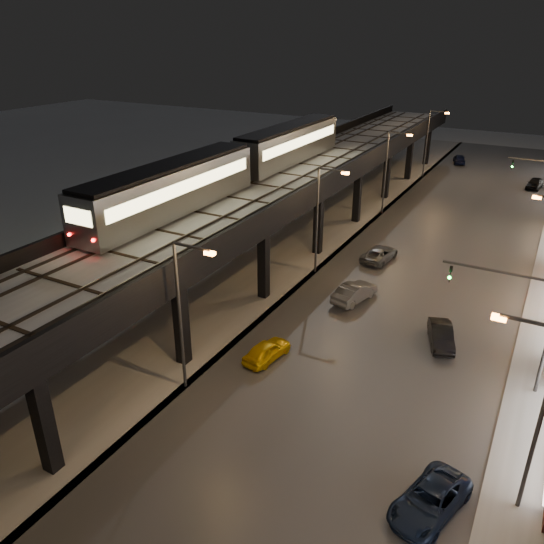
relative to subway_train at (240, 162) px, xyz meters
The scene contains 20 objects.
road_surface 18.30m from the subway_train, 10.86° to the left, with size 17.00×120.00×0.06m, color #46474D.
under_viaduct_pavement 9.22m from the subway_train, 50.85° to the left, with size 11.00×120.00×0.06m, color #9FA1A8.
elevated_viaduct 3.71m from the subway_train, ahead, with size 9.00×100.00×6.30m.
viaduct_trackbed 3.18m from the subway_train, ahead, with size 8.40×100.00×0.32m.
viaduct_parapet_streetside 7.02m from the subway_train, ahead, with size 0.30×100.00×1.10m, color black.
viaduct_parapet_far 2.39m from the subway_train, behind, with size 0.30×100.00×1.10m, color black.
streetlight_left_1 20.81m from the subway_train, 66.90° to the right, with size 2.57×0.28×9.00m.
streetlight_right_1 31.69m from the subway_train, 36.88° to the right, with size 2.56×0.28×9.00m.
streetlight_left_2 8.71m from the subway_train, ahead, with size 2.57×0.28×9.00m.
streetlight_left_3 19.14m from the subway_train, 64.69° to the left, with size 2.57×0.28×9.00m.
streetlight_left_4 36.12m from the subway_train, 77.04° to the left, with size 2.57×0.28×9.00m.
traffic_light_rig_a 26.57m from the subway_train, 22.20° to the right, with size 6.10×0.34×7.00m.
subway_train is the anchor object (origin of this frame).
car_taxi 19.37m from the subway_train, 53.47° to the right, with size 1.45×3.59×1.22m, color #DDAC05.
car_near_white 15.32m from the subway_train, 18.90° to the right, with size 1.49×4.26×1.40m, color #585A5E.
car_mid_silver 14.66m from the subway_train, 18.73° to the left, with size 2.04×4.43×1.23m, color slate.
car_far_white 47.66m from the subway_train, 76.93° to the left, with size 1.61×4.00×1.36m, color black.
car_onc_silver 22.35m from the subway_train, 20.54° to the right, with size 1.35×3.88×1.28m, color black.
car_onc_dark 31.50m from the subway_train, 43.40° to the right, with size 2.04×4.43×1.23m, color #131D39.
car_onc_red 42.80m from the subway_train, 58.69° to the left, with size 1.59×3.96×1.35m, color black.
Camera 1 is at (15.64, -6.52, 18.75)m, focal length 35.00 mm.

